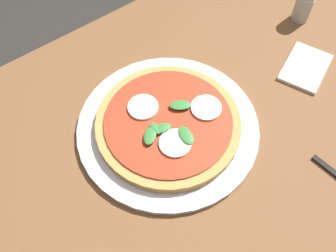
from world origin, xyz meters
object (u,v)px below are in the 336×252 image
Objects in this scene: pizza at (168,123)px; serving_tray at (168,127)px; dining_table at (199,152)px; napkin at (305,67)px; pepper_shaker at (303,7)px.

serving_tray is at bearing 80.52° from pizza.
dining_table is 0.13m from serving_tray.
pepper_shaker is (0.12, 0.12, 0.03)m from napkin.
pizza is (-0.06, 0.04, 0.13)m from dining_table.
pepper_shaker is at bearing 14.15° from dining_table.
pepper_shaker reaches higher than serving_tray.
pizza reaches higher than napkin.
dining_table is 0.32m from napkin.
serving_tray is at bearing 142.57° from dining_table.
napkin is 0.17m from pepper_shaker.
pepper_shaker is (0.47, 0.06, 0.01)m from pizza.
serving_tray reaches higher than dining_table.
serving_tray is 1.27× the size of pizza.
serving_tray is 4.94× the size of pepper_shaker.
serving_tray is (-0.06, 0.04, 0.11)m from dining_table.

